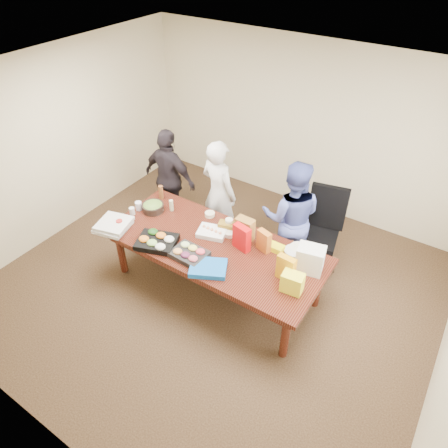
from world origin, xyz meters
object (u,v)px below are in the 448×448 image
Objects in this scene: person_center at (219,193)px; sheet_cake at (212,232)px; person_right at (291,217)px; salad_bowl at (153,207)px; conference_table at (215,266)px; office_chair at (318,235)px.

person_center reaches higher than sheet_cake.
salad_bowl is at bearing 3.40° from person_right.
conference_table is 2.37× the size of office_chair.
sheet_cake reaches higher than conference_table.
office_chair is at bearing 178.30° from person_right.
salad_bowl is (-0.59, -0.76, -0.03)m from person_center.
sheet_cake is 0.98m from salad_bowl.
office_chair is at bearing -162.56° from person_center.
salad_bowl is at bearing 164.51° from sheet_cake.
salad_bowl reaches higher than conference_table.
conference_table is 1.21m from salad_bowl.
office_chair is 1.50m from person_center.
person_right is at bearing 30.82° from sheet_cake.
person_right reaches higher than salad_bowl.
sheet_cake is (-0.15, 0.15, 0.41)m from conference_table.
person_center reaches higher than conference_table.
conference_table is 7.80× the size of sheet_cake.
office_chair is at bearing 24.73° from salad_bowl.
person_right is at bearing 25.58° from salad_bowl.
person_center is (-0.54, 0.89, 0.45)m from conference_table.
person_center is 1.00× the size of person_right.
person_right is at bearing -166.93° from person_center.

